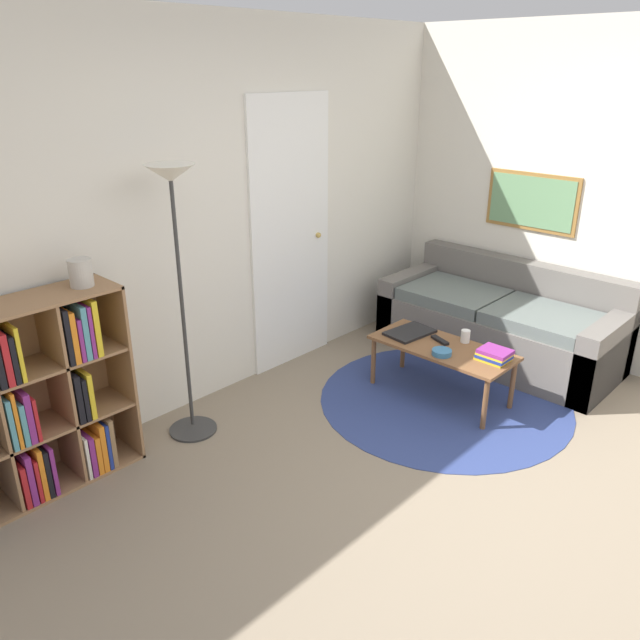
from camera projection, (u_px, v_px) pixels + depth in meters
name	position (u px, v px, depth m)	size (l,w,h in m)	color
ground_plane	(499.00, 526.00, 3.30)	(14.00, 14.00, 0.00)	gray
wall_back	(219.00, 218.00, 4.29)	(7.62, 0.11, 2.60)	silver
wall_right	(531.00, 192.00, 5.10)	(0.08, 5.27, 2.60)	silver
rug	(444.00, 400.00, 4.54)	(1.80, 1.80, 0.01)	navy
bookshelf	(23.00, 408.00, 3.39)	(1.13, 0.34, 1.13)	#936B47
floor_lamp	(175.00, 226.00, 3.64)	(0.31, 0.31, 1.75)	#333333
couch	(502.00, 324.00, 5.16)	(0.84, 1.88, 0.76)	#66605B
coffee_table	(442.00, 351.00, 4.48)	(0.46, 1.03, 0.40)	brown
laptop	(410.00, 332.00, 4.67)	(0.38, 0.28, 0.02)	black
bowl	(442.00, 352.00, 4.32)	(0.14, 0.14, 0.04)	teal
book_stack_on_table	(494.00, 355.00, 4.23)	(0.17, 0.21, 0.08)	gold
cup	(465.00, 336.00, 4.51)	(0.07, 0.07, 0.09)	white
remote	(440.00, 340.00, 4.53)	(0.10, 0.17, 0.02)	black
vase_on_shelf	(81.00, 273.00, 3.43)	(0.13, 0.13, 0.16)	#B7B2A8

